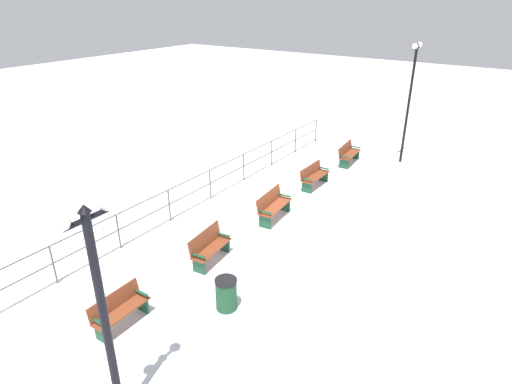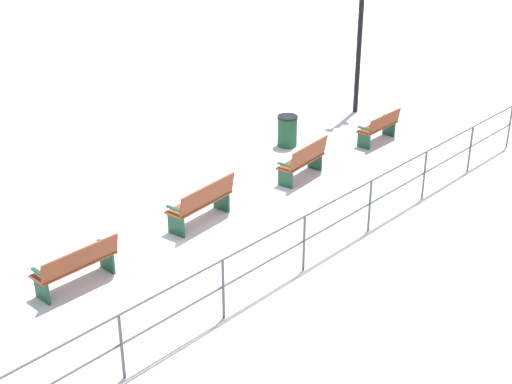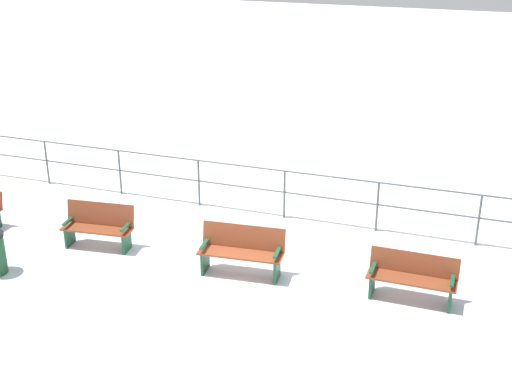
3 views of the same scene
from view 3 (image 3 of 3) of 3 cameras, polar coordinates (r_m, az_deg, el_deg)
ground_plane at (r=13.32m, az=-1.25°, el=-6.93°), size 80.00×80.00×0.00m
bench_second at (r=14.55m, az=-13.01°, el=-2.74°), size 0.66×1.53×0.93m
bench_third at (r=13.14m, az=-1.21°, el=-4.89°), size 0.69×1.68×0.96m
bench_fourth at (r=12.65m, az=12.91°, el=-6.91°), size 0.53×1.60×0.86m
waterfront_railing at (r=15.39m, az=2.40°, el=0.52°), size 0.05×16.95×1.16m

